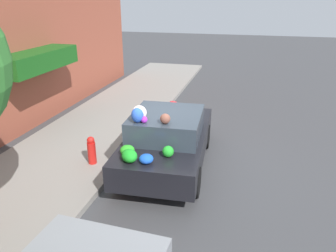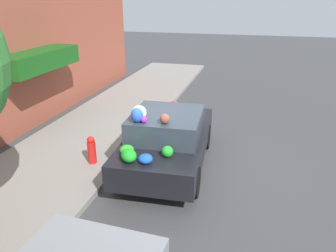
# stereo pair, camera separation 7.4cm
# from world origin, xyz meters

# --- Properties ---
(ground_plane) EXTENTS (60.00, 60.00, 0.00)m
(ground_plane) POSITION_xyz_m (0.00, 0.00, 0.00)
(ground_plane) COLOR #424244
(sidewalk_curb) EXTENTS (24.00, 3.20, 0.13)m
(sidewalk_curb) POSITION_xyz_m (0.00, 2.70, 0.07)
(sidewalk_curb) COLOR gray
(sidewalk_curb) RESTS_ON ground
(fire_hydrant) EXTENTS (0.20, 0.20, 0.70)m
(fire_hydrant) POSITION_xyz_m (-0.62, 1.76, 0.48)
(fire_hydrant) COLOR red
(fire_hydrant) RESTS_ON sidewalk_curb
(art_car) EXTENTS (4.01, 2.04, 1.75)m
(art_car) POSITION_xyz_m (-0.04, 0.02, 0.75)
(art_car) COLOR black
(art_car) RESTS_ON ground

